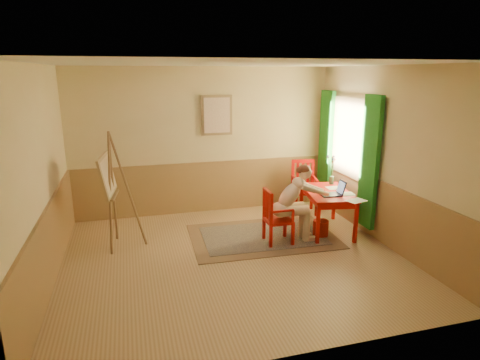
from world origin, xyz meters
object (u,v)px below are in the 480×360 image
object	(u,v)px
figure	(294,200)
easel	(110,180)
chair_back	(304,187)
laptop	(334,192)
table	(327,196)
chair_left	(276,217)

from	to	relation	value
figure	easel	size ratio (longest dim) A/B	0.69
chair_back	laptop	bearing A→B (deg)	-91.78
chair_back	table	bearing A→B (deg)	-91.84
chair_left	laptop	size ratio (longest dim) A/B	2.23
figure	easel	distance (m)	2.90
table	chair_back	size ratio (longest dim) A/B	1.27
laptop	chair_back	bearing A→B (deg)	88.22
laptop	chair_left	bearing A→B (deg)	-177.71
chair_left	laptop	bearing A→B (deg)	2.29
chair_back	figure	xyz separation A→B (m)	(-0.76, -1.30, 0.19)
figure	table	bearing A→B (deg)	19.93
table	laptop	distance (m)	0.26
table	easel	size ratio (longest dim) A/B	0.71
chair_left	easel	size ratio (longest dim) A/B	0.49
laptop	easel	distance (m)	3.59
chair_left	chair_back	xyz separation A→B (m)	(1.07, 1.31, 0.06)
easel	chair_left	bearing A→B (deg)	-12.84
chair_back	laptop	world-z (taller)	chair_back
chair_back	chair_left	bearing A→B (deg)	-129.41
table	easel	xyz separation A→B (m)	(-3.55, 0.31, 0.46)
chair_back	easel	xyz separation A→B (m)	(-3.58, -0.74, 0.58)
figure	laptop	bearing A→B (deg)	3.17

